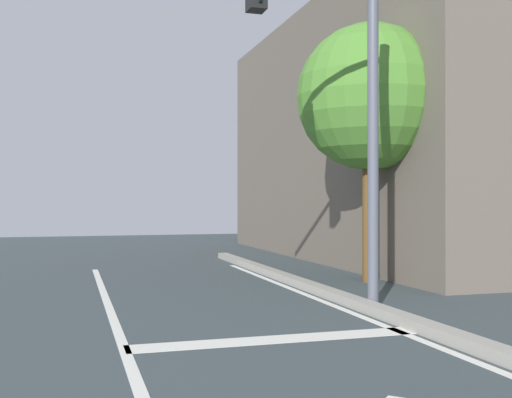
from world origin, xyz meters
name	(u,v)px	position (x,y,z in m)	size (l,w,h in m)	color
stop_bar	(277,339)	(1.66, 8.11, 0.00)	(3.35, 0.40, 0.01)	silver
traffic_signal_mast	(326,67)	(2.91, 9.61, 3.45)	(3.61, 0.34, 5.15)	#545865
roadside_tree	(370,98)	(4.96, 12.28, 3.54)	(2.81, 2.81, 4.96)	brown
building_block	(491,140)	(11.28, 16.92, 3.35)	(11.87, 13.14, 6.71)	#655B4F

